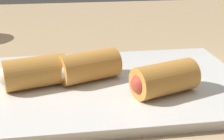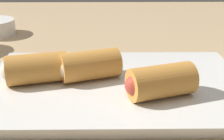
{
  "view_description": "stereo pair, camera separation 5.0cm",
  "coord_description": "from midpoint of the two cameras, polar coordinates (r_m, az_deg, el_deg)",
  "views": [
    {
      "loc": [
        -5.88,
        -35.92,
        20.96
      ],
      "look_at": [
        -0.41,
        2.12,
        5.1
      ],
      "focal_mm": 50.0,
      "sensor_mm": 36.0,
      "label": 1
    },
    {
      "loc": [
        -0.89,
        -36.31,
        20.96
      ],
      "look_at": [
        -0.41,
        2.12,
        5.1
      ],
      "focal_mm": 50.0,
      "sensor_mm": 36.0,
      "label": 2
    }
  ],
  "objects": [
    {
      "name": "roll_front_right",
      "position": [
        0.38,
        12.25,
        -2.23
      ],
      "size": [
        8.84,
        6.31,
        4.01
      ],
      "color": "#C68438",
      "rests_on": "serving_plate"
    },
    {
      "name": "table_surface",
      "position": [
        0.41,
        4.09,
        -6.46
      ],
      "size": [
        180.0,
        140.0,
        2.0
      ],
      "color": "tan",
      "rests_on": "ground"
    },
    {
      "name": "roll_front_left",
      "position": [
        0.42,
        -1.14,
        0.74
      ],
      "size": [
        8.83,
        6.45,
        4.01
      ],
      "color": "#C68438",
      "rests_on": "serving_plate"
    },
    {
      "name": "roll_back_left",
      "position": [
        0.42,
        -10.83,
        0.16
      ],
      "size": [
        8.85,
        5.87,
        4.01
      ],
      "color": "#C68438",
      "rests_on": "serving_plate"
    },
    {
      "name": "serving_plate",
      "position": [
        0.42,
        3.38,
        -3.01
      ],
      "size": [
        35.34,
        23.5,
        1.5
      ],
      "color": "silver",
      "rests_on": "table_surface"
    }
  ]
}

